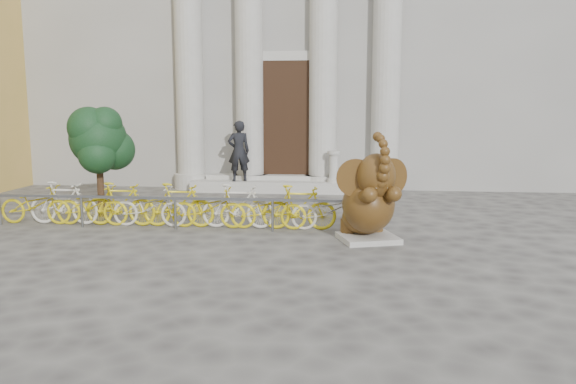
# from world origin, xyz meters

# --- Properties ---
(ground) EXTENTS (80.00, 80.00, 0.00)m
(ground) POSITION_xyz_m (0.00, 0.00, 0.00)
(ground) COLOR #474442
(ground) RESTS_ON ground
(classical_building) EXTENTS (22.00, 10.70, 12.00)m
(classical_building) POSITION_xyz_m (0.00, 14.93, 5.98)
(classical_building) COLOR gray
(classical_building) RESTS_ON ground
(entrance_steps) EXTENTS (6.00, 1.20, 0.36)m
(entrance_steps) POSITION_xyz_m (0.00, 9.40, 0.18)
(entrance_steps) COLOR #A8A59E
(entrance_steps) RESTS_ON ground
(elephant_statue) EXTENTS (1.47, 1.75, 2.21)m
(elephant_statue) POSITION_xyz_m (2.47, 2.69, 0.81)
(elephant_statue) COLOR #A8A59E
(elephant_statue) RESTS_ON ground
(bike_rack) EXTENTS (8.72, 0.53, 1.00)m
(bike_rack) POSITION_xyz_m (-1.78, 3.65, 0.50)
(bike_rack) COLOR slate
(bike_rack) RESTS_ON ground
(tree) EXTENTS (1.56, 1.43, 2.71)m
(tree) POSITION_xyz_m (-4.04, 4.66, 1.89)
(tree) COLOR #332114
(tree) RESTS_ON ground
(pedestrian) EXTENTS (0.82, 0.67, 1.93)m
(pedestrian) POSITION_xyz_m (-1.43, 9.05, 1.32)
(pedestrian) COLOR black
(pedestrian) RESTS_ON entrance_steps
(balustrade_post) EXTENTS (0.40, 0.40, 0.99)m
(balustrade_post) POSITION_xyz_m (1.58, 9.10, 0.81)
(balustrade_post) COLOR #A8A59E
(balustrade_post) RESTS_ON entrance_steps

